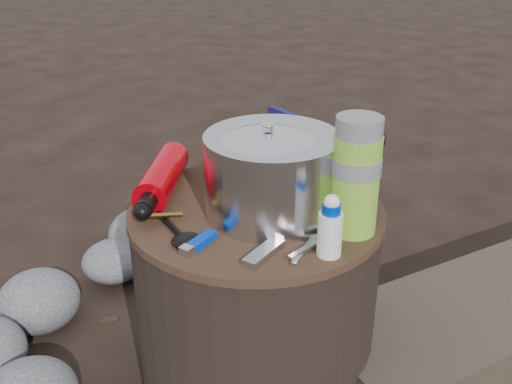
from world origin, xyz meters
The scene contains 14 objects.
stump centered at (0.00, 0.00, 0.22)m, with size 0.48×0.48×0.45m, color black.
rock_ring centered at (-0.42, 0.07, 0.09)m, with size 0.41×0.90×0.18m, color slate, non-canonical shape.
foil_windscreen centered at (0.03, 0.00, 0.52)m, with size 0.25×0.25×0.15m, color silver.
camping_pot centered at (0.03, -0.02, 0.53)m, with size 0.17×0.17×0.17m, color silver.
fuel_bottle centered at (-0.20, -0.03, 0.48)m, with size 0.07×0.27×0.07m, color #D1000D, non-canonical shape.
thermos centered at (0.19, 0.01, 0.55)m, with size 0.08×0.08×0.21m, color #87C935.
travel_mug centered at (0.16, 0.12, 0.51)m, with size 0.09×0.09×0.14m, color black.
stuff_sack centered at (-0.10, 0.14, 0.50)m, with size 0.17×0.14×0.12m, color #D99305.
food_pouch centered at (-0.04, 0.20, 0.51)m, with size 0.10×0.02×0.13m, color #100C45.
lighter centered at (-0.02, -0.16, 0.45)m, with size 0.02×0.08×0.01m, color #0030BD.
multitool centered at (0.09, -0.15, 0.45)m, with size 0.03×0.09×0.01m, color silver.
pot_grabber centered at (0.15, -0.09, 0.45)m, with size 0.03×0.12×0.01m, color silver, non-canonical shape.
spork centered at (-0.11, -0.13, 0.45)m, with size 0.04×0.17×0.01m, color black, non-canonical shape.
squeeze_bottle centered at (0.19, -0.09, 0.49)m, with size 0.04×0.04×0.10m, color white.
Camera 1 is at (0.48, -0.89, 0.97)m, focal length 41.97 mm.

